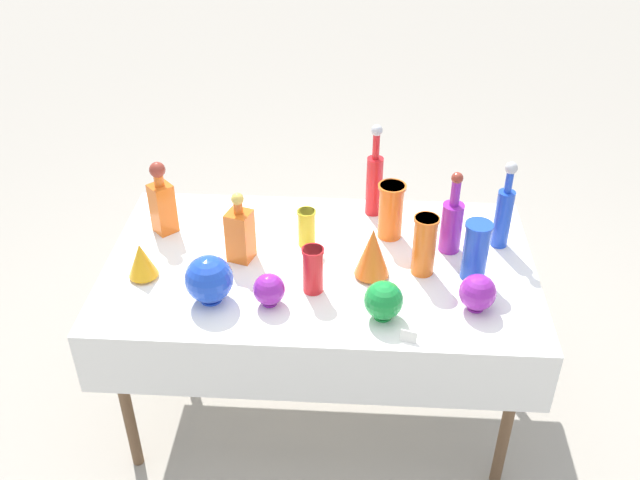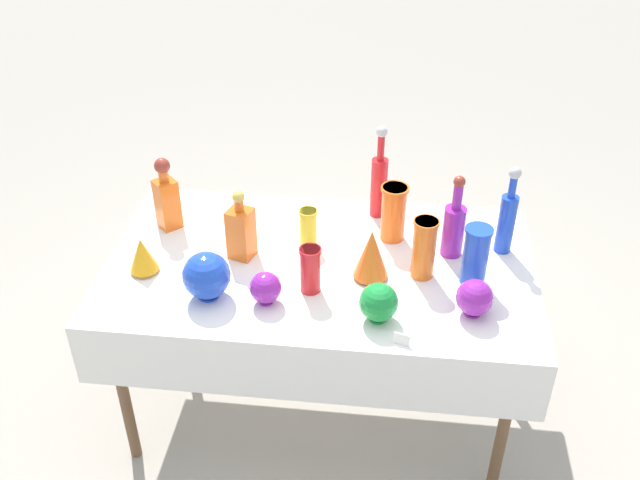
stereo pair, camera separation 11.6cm
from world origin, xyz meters
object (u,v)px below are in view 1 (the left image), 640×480
(slender_vase_4, at_px, (313,269))
(round_bowl_0, at_px, (269,289))
(slender_vase_2, at_px, (307,226))
(fluted_vase_0, at_px, (373,252))
(round_bowl_1, at_px, (209,279))
(tall_bottle_2, at_px, (374,180))
(tall_bottle_1, at_px, (504,212))
(tall_bottle_0, at_px, (452,222))
(round_bowl_3, at_px, (384,300))
(slender_vase_3, at_px, (391,209))
(slender_vase_1, at_px, (476,249))
(square_decanter_1, at_px, (240,233))
(fluted_vase_1, at_px, (142,260))
(square_decanter_0, at_px, (162,202))
(slender_vase_0, at_px, (424,244))
(round_bowl_2, at_px, (478,292))

(slender_vase_4, distance_m, round_bowl_0, 0.17)
(slender_vase_2, height_order, fluted_vase_0, fluted_vase_0)
(round_bowl_1, bearing_deg, tall_bottle_2, 47.10)
(tall_bottle_1, bearing_deg, tall_bottle_0, -167.61)
(tall_bottle_0, relative_size, tall_bottle_1, 0.93)
(tall_bottle_2, height_order, round_bowl_1, tall_bottle_2)
(slender_vase_4, xyz_separation_m, round_bowl_3, (0.25, -0.13, -0.02))
(slender_vase_3, height_order, slender_vase_4, slender_vase_3)
(round_bowl_1, bearing_deg, slender_vase_4, 12.21)
(slender_vase_1, xyz_separation_m, slender_vase_3, (-0.30, 0.25, 0.00))
(slender_vase_1, distance_m, slender_vase_4, 0.59)
(round_bowl_0, bearing_deg, slender_vase_2, 74.75)
(square_decanter_1, height_order, fluted_vase_0, square_decanter_1)
(tall_bottle_0, xyz_separation_m, fluted_vase_0, (-0.30, -0.19, -0.02))
(slender_vase_2, distance_m, fluted_vase_1, 0.63)
(fluted_vase_0, bearing_deg, round_bowl_3, -80.71)
(tall_bottle_0, distance_m, slender_vase_4, 0.59)
(square_decanter_1, distance_m, fluted_vase_0, 0.50)
(slender_vase_2, bearing_deg, tall_bottle_1, 3.18)
(tall_bottle_2, bearing_deg, square_decanter_0, -167.40)
(slender_vase_0, distance_m, slender_vase_1, 0.18)
(round_bowl_0, bearing_deg, slender_vase_0, 22.08)
(tall_bottle_2, distance_m, round_bowl_1, 0.84)
(square_decanter_1, relative_size, slender_vase_3, 1.23)
(fluted_vase_1, relative_size, round_bowl_2, 1.07)
(tall_bottle_1, xyz_separation_m, round_bowl_0, (-0.85, -0.42, -0.09))
(tall_bottle_0, distance_m, slender_vase_1, 0.19)
(tall_bottle_2, bearing_deg, fluted_vase_0, -90.79)
(fluted_vase_1, relative_size, round_bowl_3, 1.02)
(round_bowl_3, bearing_deg, tall_bottle_0, 58.13)
(tall_bottle_2, relative_size, fluted_vase_0, 1.97)
(tall_bottle_0, relative_size, slender_vase_0, 1.43)
(tall_bottle_2, height_order, square_decanter_1, tall_bottle_2)
(tall_bottle_0, distance_m, slender_vase_2, 0.56)
(slender_vase_4, bearing_deg, tall_bottle_2, 68.16)
(square_decanter_0, xyz_separation_m, slender_vase_1, (1.20, -0.24, -0.01))
(square_decanter_1, distance_m, round_bowl_2, 0.89)
(square_decanter_0, bearing_deg, round_bowl_3, -29.20)
(tall_bottle_0, relative_size, round_bowl_3, 2.38)
(square_decanter_1, bearing_deg, slender_vase_4, -32.45)
(round_bowl_3, bearing_deg, fluted_vase_1, 168.75)
(tall_bottle_1, bearing_deg, fluted_vase_1, -167.69)
(slender_vase_4, bearing_deg, square_decanter_0, 150.52)
(fluted_vase_1, distance_m, round_bowl_0, 0.50)
(tall_bottle_1, height_order, fluted_vase_0, tall_bottle_1)
(slender_vase_2, bearing_deg, slender_vase_1, -15.52)
(square_decanter_1, height_order, slender_vase_3, square_decanter_1)
(fluted_vase_1, height_order, round_bowl_2, fluted_vase_1)
(tall_bottle_2, bearing_deg, round_bowl_2, -59.64)
(slender_vase_2, bearing_deg, slender_vase_3, 13.74)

